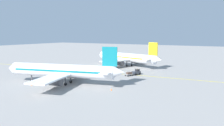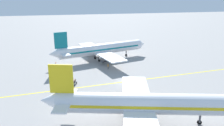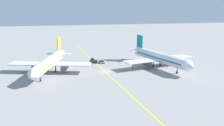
% 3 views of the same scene
% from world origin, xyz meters
% --- Properties ---
extents(ground_plane, '(400.00, 400.00, 0.00)m').
position_xyz_m(ground_plane, '(0.00, 0.00, 0.00)').
color(ground_plane, gray).
extents(apron_yellow_centreline, '(10.17, 119.63, 0.01)m').
position_xyz_m(apron_yellow_centreline, '(0.00, 0.00, 0.00)').
color(apron_yellow_centreline, yellow).
rests_on(apron_yellow_centreline, ground).
extents(airplane_at_gate, '(28.41, 35.08, 10.60)m').
position_xyz_m(airplane_at_gate, '(-21.02, -2.14, 3.71)').
color(airplane_at_gate, white).
rests_on(airplane_at_gate, ground).
extents(airplane_adjacent_stand, '(28.37, 34.97, 10.60)m').
position_xyz_m(airplane_adjacent_stand, '(18.79, -2.54, 3.71)').
color(airplane_adjacent_stand, white).
rests_on(airplane_adjacent_stand, ground).
extents(baggage_tug_dark, '(3.35, 2.67, 2.11)m').
position_xyz_m(baggage_tug_dark, '(1.85, -14.45, 0.90)').
color(baggage_tug_dark, '#333842').
rests_on(baggage_tug_dark, ground).
extents(baggage_cart_trailing, '(2.94, 2.33, 1.24)m').
position_xyz_m(baggage_cart_trailing, '(-1.17, -13.13, 0.76)').
color(baggage_cart_trailing, gray).
rests_on(baggage_cart_trailing, ground).
extents(ground_crew_worker, '(0.56, 0.32, 1.68)m').
position_xyz_m(ground_crew_worker, '(-10.71, -1.98, 0.91)').
color(ground_crew_worker, '#23232D').
rests_on(ground_crew_worker, ground).
extents(traffic_cone_near_nose, '(0.32, 0.32, 0.55)m').
position_xyz_m(traffic_cone_near_nose, '(-26.70, 3.94, 0.28)').
color(traffic_cone_near_nose, orange).
rests_on(traffic_cone_near_nose, ground).
extents(traffic_cone_mid_apron, '(0.32, 0.32, 0.55)m').
position_xyz_m(traffic_cone_mid_apron, '(-20.48, -17.38, 0.28)').
color(traffic_cone_mid_apron, orange).
rests_on(traffic_cone_mid_apron, ground).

